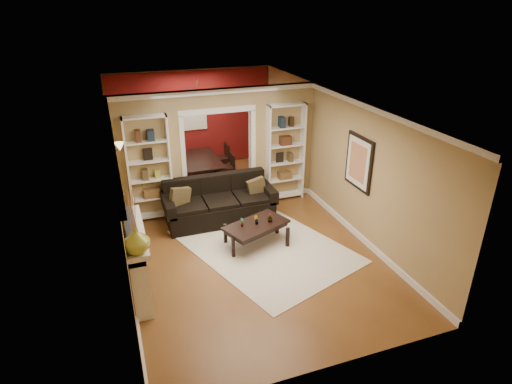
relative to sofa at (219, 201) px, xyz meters
name	(u,v)px	position (x,y,z in m)	size (l,w,h in m)	color
floor	(235,228)	(0.21, -0.45, -0.46)	(8.00, 8.00, 0.00)	brown
ceiling	(232,100)	(0.21, -0.45, 2.24)	(8.00, 8.00, 0.00)	white
wall_back	(192,119)	(0.21, 3.55, 0.89)	(8.00, 8.00, 0.00)	tan
wall_front	(331,284)	(0.21, -4.45, 0.89)	(8.00, 8.00, 0.00)	tan
wall_left	(116,183)	(-2.04, -0.45, 0.89)	(8.00, 8.00, 0.00)	tan
wall_right	(334,155)	(2.46, -0.45, 0.89)	(8.00, 8.00, 0.00)	tan
partition_wall	(218,150)	(0.21, 0.75, 0.89)	(4.50, 0.15, 2.70)	tan
red_back_panel	(193,120)	(0.21, 3.52, 0.86)	(4.44, 0.04, 2.64)	maroon
dining_window	(192,113)	(0.21, 3.48, 1.09)	(0.78, 0.03, 0.98)	#8CA5CC
area_rug	(264,246)	(0.52, -1.34, -0.46)	(2.42, 3.39, 0.01)	silver
sofa	(219,201)	(0.00, 0.00, 0.00)	(2.37, 1.02, 0.93)	black
pillow_left	(180,198)	(-0.84, -0.02, 0.21)	(0.44, 0.12, 0.44)	brown
pillow_right	(257,188)	(0.84, -0.02, 0.18)	(0.39, 0.11, 0.39)	brown
coffee_table	(256,234)	(0.40, -1.24, -0.23)	(1.22, 0.66, 0.46)	black
plant_left	(242,222)	(0.12, -1.24, 0.09)	(0.10, 0.06, 0.18)	#336626
plant_center	(256,220)	(0.40, -1.24, 0.09)	(0.09, 0.08, 0.17)	#336626
plant_right	(270,217)	(0.69, -1.24, 0.09)	(0.11, 0.11, 0.19)	#336626
bookshelf_left	(149,169)	(-1.34, 0.58, 0.69)	(0.90, 0.30, 2.30)	white
bookshelf_right	(285,153)	(1.76, 0.58, 0.69)	(0.90, 0.30, 2.30)	white
fireplace	(138,260)	(-1.88, -1.95, 0.12)	(0.32, 1.70, 1.16)	white
vase	(136,240)	(-1.88, -2.65, 0.89)	(0.38, 0.38, 0.39)	#A1A836
mirror	(119,193)	(-2.02, -1.95, 1.34)	(0.03, 0.95, 1.10)	silver
wall_sconce	(117,149)	(-1.94, 0.10, 1.37)	(0.18, 0.18, 0.22)	#FFE0A5
framed_art	(359,162)	(2.42, -1.45, 1.09)	(0.04, 0.85, 1.05)	black
dining_table	(202,169)	(0.14, 2.34, -0.16)	(0.96, 1.72, 0.61)	black
dining_chair_nw	(183,172)	(-0.41, 2.04, -0.07)	(0.39, 0.39, 0.79)	black
dining_chair_ne	(225,168)	(0.69, 2.04, -0.08)	(0.38, 0.38, 0.77)	black
dining_chair_sw	(179,162)	(-0.41, 2.64, 0.00)	(0.46, 0.46, 0.93)	black
dining_chair_se	(219,159)	(0.69, 2.64, -0.03)	(0.43, 0.43, 0.86)	black
chandelier	(202,105)	(0.21, 2.25, 1.56)	(0.50, 0.50, 0.30)	#3D291B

